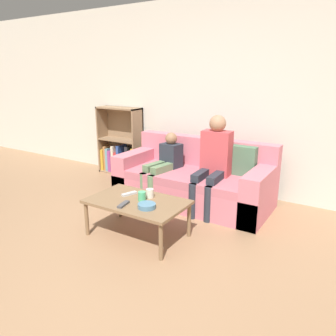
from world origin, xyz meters
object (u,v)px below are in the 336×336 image
Objects in this scene: tv_remote_1 at (129,194)px; snack_bowl at (147,206)px; bookshelf at (121,150)px; cup_far at (142,196)px; couch at (194,181)px; coffee_table at (137,204)px; cup_near at (150,193)px; tv_remote_0 at (123,204)px; person_child at (164,163)px; person_adult at (214,157)px.

snack_bowl is at bearing -8.22° from tv_remote_1.
snack_bowl is at bearing -44.75° from bookshelf.
cup_far is 0.20m from snack_bowl.
coffee_table is at bearing -93.14° from couch.
coffee_table is 0.17m from cup_near.
couch is 1.32m from tv_remote_0.
cup_far is at bearing -45.10° from bookshelf.
tv_remote_1 is (1.40, -1.55, 0.01)m from bookshelf.
cup_far is 0.54× the size of snack_bowl.
tv_remote_1 is at bearing -71.66° from person_child.
person_child is 0.94m from tv_remote_1.
tv_remote_0 is at bearing -163.90° from snack_bowl.
bookshelf is 2.02m from person_adult.
snack_bowl reaches higher than tv_remote_1.
bookshelf reaches higher than tv_remote_1.
person_child is 1.22m from tv_remote_0.
cup_near is at bearing 65.69° from coffee_table.
tv_remote_0 is at bearing -111.42° from cup_far.
person_child is 4.98× the size of tv_remote_1.
coffee_table is at bearing -7.50° from tv_remote_1.
couch reaches higher than tv_remote_0.
couch is 0.46m from person_child.
coffee_table is 10.93× the size of cup_near.
tv_remote_0 is (1.53, -1.81, 0.01)m from bookshelf.
bookshelf is at bearing 133.67° from coffee_table.
tv_remote_1 is at bearing -121.13° from person_adult.
person_adult reaches higher than bookshelf.
cup_near is at bearing -57.39° from person_child.
person_child is 9.68× the size of cup_near.
person_adult is at bearing -16.84° from bookshelf.
cup_near is at bearing -90.02° from couch.
cup_near is (0.38, -0.87, -0.07)m from person_child.
couch is at bearing 75.92° from tv_remote_0.
tv_remote_1 is 1.02× the size of snack_bowl.
couch is at bearing 89.01° from cup_far.
person_child is (-0.32, 1.01, 0.15)m from coffee_table.
couch is 1.71× the size of person_adult.
bookshelf is 6.23× the size of tv_remote_0.
person_adult is 0.99m from cup_near.
person_child is 9.39× the size of cup_far.
tv_remote_0 and tv_remote_1 have the same top height.
couch is at bearing 89.98° from cup_near.
person_child is at bearing -26.90° from bookshelf.
couch reaches higher than cup_far.
snack_bowl is at bearing -61.25° from cup_near.
person_child reaches higher than cup_far.
tv_remote_0 is at bearing -101.30° from coffee_table.
person_adult is 6.52× the size of tv_remote_1.
person_adult is at bearing 81.34° from tv_remote_1.
bookshelf is 2.21m from cup_near.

